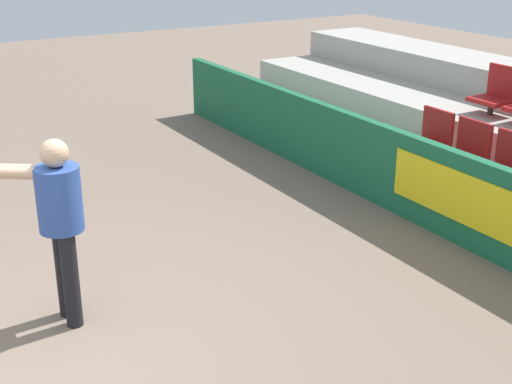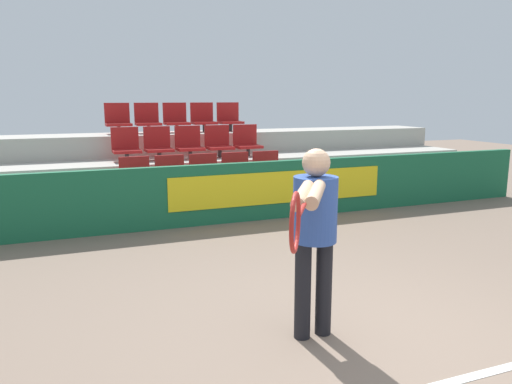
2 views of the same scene
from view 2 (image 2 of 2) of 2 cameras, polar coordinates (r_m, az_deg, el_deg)
The scene contains 21 objects.
ground_plane at distance 4.07m, azimuth 14.62°, elevation -17.29°, with size 30.00×30.00×0.00m, color #7A6656.
barrier_wall at distance 7.56m, azimuth -4.18°, elevation -0.20°, with size 11.63×0.14×0.91m.
bleacher_tier_front at distance 8.16m, azimuth -5.55°, elevation -1.25°, with size 11.23×1.02×0.40m.
bleacher_tier_middle at distance 9.10m, azimuth -7.36°, elevation 1.25°, with size 11.23×1.02×0.81m.
bleacher_tier_back at distance 10.05m, azimuth -8.84°, elevation 3.27°, with size 11.23×1.02×1.21m.
stadium_chair_0 at distance 7.97m, azimuth -13.59°, elevation 1.60°, with size 0.47×0.40×0.58m.
stadium_chair_1 at distance 8.07m, azimuth -9.67°, elevation 1.85°, with size 0.47×0.40×0.58m.
stadium_chair_2 at distance 8.20m, azimuth -5.85°, elevation 2.09°, with size 0.47×0.40×0.58m.
stadium_chair_3 at distance 8.36m, azimuth -2.17°, elevation 2.31°, with size 0.47×0.40×0.58m.
stadium_chair_4 at distance 8.56m, azimuth 1.35°, elevation 2.51°, with size 0.47×0.40×0.58m.
stadium_chair_5 at distance 8.93m, azimuth -14.64°, elevation 5.12°, with size 0.47×0.40×0.58m.
stadium_chair_6 at distance 9.01m, azimuth -11.11°, elevation 5.31°, with size 0.47×0.40×0.58m.
stadium_chair_7 at distance 9.13m, azimuth -7.66°, elevation 5.49°, with size 0.47×0.40×0.58m.
stadium_chair_8 at distance 9.28m, azimuth -4.30°, elevation 5.64°, with size 0.47×0.40×0.58m.
stadium_chair_9 at distance 9.46m, azimuth -1.06°, elevation 5.76°, with size 0.47×0.40×0.58m.
stadium_chair_10 at distance 9.92m, azimuth -15.50°, elevation 7.94°, with size 0.47×0.40×0.58m.
stadium_chair_11 at distance 9.99m, azimuth -12.29°, elevation 8.11°, with size 0.47×0.40×0.58m.
stadium_chair_12 at distance 10.10m, azimuth -9.14°, elevation 8.24°, with size 0.47×0.40×0.58m.
stadium_chair_13 at distance 10.23m, azimuth -6.06°, elevation 8.35°, with size 0.47×0.40×0.58m.
stadium_chair_14 at distance 10.40m, azimuth -3.06°, elevation 8.43°, with size 0.47×0.40×0.58m.
tennis_player at distance 3.81m, azimuth 6.64°, elevation -3.69°, with size 0.97×1.39×1.51m.
Camera 2 is at (-2.19, -2.87, 1.89)m, focal length 35.00 mm.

